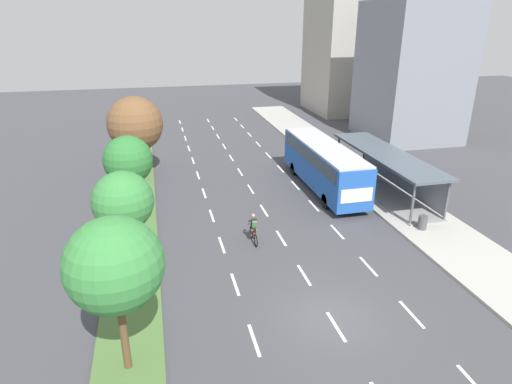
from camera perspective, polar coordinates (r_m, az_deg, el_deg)
ground_plane at (r=19.58m, az=9.81°, el=-16.02°), size 140.00×140.00×0.00m
median_strip at (r=36.09m, az=-15.28°, el=1.86°), size 2.60×52.00×0.12m
sidewalk_right at (r=39.40m, az=11.10°, el=3.93°), size 4.50×52.00×0.15m
lane_divider_left at (r=33.91m, az=-7.23°, el=1.09°), size 0.14×46.09×0.01m
lane_divider_center at (r=34.41m, az=-1.43°, el=1.57°), size 0.14×46.09×0.01m
lane_divider_right at (r=35.25m, az=4.14°, el=2.03°), size 0.14×46.09×0.01m
bus_shelter at (r=32.80m, az=16.94°, el=3.02°), size 2.90×12.00×2.86m
bus at (r=32.43m, az=8.82°, el=3.89°), size 2.54×11.29×3.37m
cyclist at (r=24.71m, az=-0.30°, el=-4.92°), size 0.46×1.82×1.71m
median_tree_nearest at (r=15.20m, az=-18.05°, el=-9.14°), size 3.30×3.30×5.91m
median_tree_second at (r=21.98m, az=-17.02°, el=-1.20°), size 2.97×2.97×5.05m
median_tree_third at (r=28.82m, az=-16.40°, el=4.00°), size 3.12×3.12×4.98m
median_tree_fourth at (r=35.60m, az=-15.55°, el=8.54°), size 4.31×4.31×6.25m
trash_bin at (r=27.85m, az=20.95°, el=-3.74°), size 0.52×0.52×0.85m
building_near_right at (r=48.39m, az=19.66°, el=14.52°), size 8.47×9.17×13.54m
building_mid_right at (r=61.79m, az=13.21°, el=20.40°), size 11.41×10.37×21.88m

